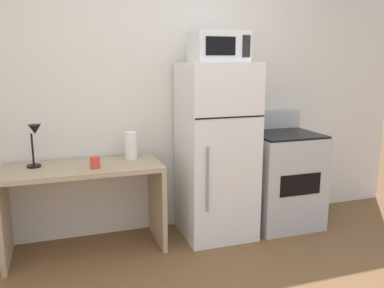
% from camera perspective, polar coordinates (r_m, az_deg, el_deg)
% --- Properties ---
extents(wall_back_white, '(5.00, 0.10, 2.60)m').
position_cam_1_polar(wall_back_white, '(3.82, -2.84, 7.24)').
color(wall_back_white, silver).
rests_on(wall_back_white, ground).
extents(desk, '(1.29, 0.55, 0.75)m').
position_cam_1_polar(desk, '(3.49, -15.15, -6.46)').
color(desk, tan).
rests_on(desk, ground).
extents(desk_lamp, '(0.14, 0.12, 0.35)m').
position_cam_1_polar(desk_lamp, '(3.45, -21.54, 0.74)').
color(desk_lamp, black).
rests_on(desk_lamp, desk).
extents(coffee_mug, '(0.08, 0.08, 0.09)m').
position_cam_1_polar(coffee_mug, '(3.32, -13.64, -2.56)').
color(coffee_mug, '#D83F33').
rests_on(coffee_mug, desk).
extents(paper_towel_roll, '(0.11, 0.11, 0.24)m').
position_cam_1_polar(paper_towel_roll, '(3.57, -8.67, -0.19)').
color(paper_towel_roll, white).
rests_on(paper_towel_roll, desk).
extents(refrigerator, '(0.63, 0.63, 1.59)m').
position_cam_1_polar(refrigerator, '(3.64, 3.48, -1.02)').
color(refrigerator, white).
rests_on(refrigerator, ground).
extents(microwave, '(0.46, 0.35, 0.26)m').
position_cam_1_polar(microwave, '(3.54, 3.80, 13.68)').
color(microwave, silver).
rests_on(microwave, refrigerator).
extents(oven_range, '(0.65, 0.61, 1.10)m').
position_cam_1_polar(oven_range, '(4.04, 12.80, -4.82)').
color(oven_range, '#B7B7BC').
rests_on(oven_range, ground).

